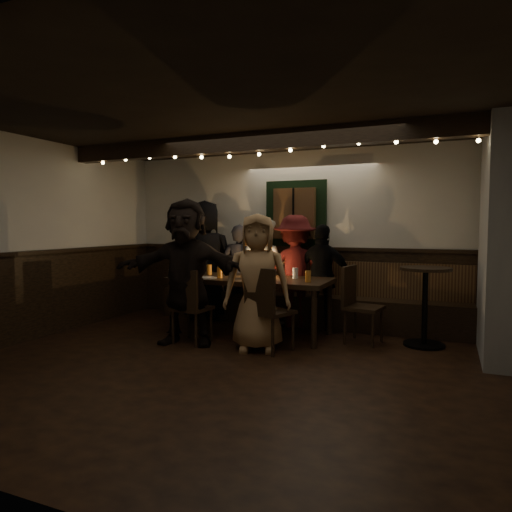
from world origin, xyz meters
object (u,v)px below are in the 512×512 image
at_px(dining_table, 250,283).
at_px(person_g, 257,282).
at_px(person_e, 323,277).
at_px(person_f, 186,272).
at_px(person_b, 239,273).
at_px(person_a, 205,260).
at_px(chair_near_right, 266,305).
at_px(chair_near_left, 188,302).
at_px(high_top, 425,296).
at_px(person_c, 263,271).
at_px(person_d, 295,271).
at_px(chair_end, 357,299).

distance_m(dining_table, person_g, 0.80).
height_order(person_e, person_f, person_f).
bearing_deg(person_b, person_a, -1.55).
bearing_deg(chair_near_right, person_a, 138.57).
distance_m(chair_near_left, high_top, 2.91).
bearing_deg(person_c, person_f, 89.57).
height_order(high_top, person_b, person_b).
distance_m(chair_near_left, person_d, 1.74).
bearing_deg(person_g, person_b, 103.39).
height_order(high_top, person_e, person_e).
height_order(chair_near_right, person_e, person_e).
bearing_deg(person_b, dining_table, 113.99).
distance_m(high_top, person_f, 2.95).
xyz_separation_m(chair_end, person_g, (-1.01, -0.83, 0.26)).
height_order(chair_near_left, person_d, person_d).
xyz_separation_m(person_d, person_g, (-0.02, -1.37, -0.00)).
bearing_deg(person_f, person_c, 62.35).
bearing_deg(person_c, chair_near_right, 130.49).
xyz_separation_m(chair_near_right, person_f, (-1.05, -0.03, 0.35)).
height_order(chair_near_right, chair_end, chair_near_right).
relative_size(chair_near_left, person_d, 0.58).
bearing_deg(dining_table, high_top, 7.14).
bearing_deg(chair_end, person_f, -154.89).
relative_size(person_b, person_d, 0.92).
bearing_deg(high_top, dining_table, -172.86).
distance_m(dining_table, person_d, 0.80).
height_order(dining_table, person_b, person_b).
bearing_deg(dining_table, person_b, 124.50).
distance_m(person_b, person_f, 1.50).
xyz_separation_m(chair_end, high_top, (0.80, 0.14, 0.07)).
relative_size(high_top, person_f, 0.53).
height_order(person_b, person_f, person_f).
relative_size(chair_near_left, person_c, 0.59).
bearing_deg(person_c, person_d, -160.12).
relative_size(chair_near_left, chair_end, 0.97).
bearing_deg(person_e, person_f, 49.41).
distance_m(high_top, person_c, 2.33).
bearing_deg(person_b, chair_end, 152.40).
bearing_deg(high_top, chair_end, -170.08).
xyz_separation_m(chair_near_right, person_c, (-0.60, 1.40, 0.23)).
bearing_deg(person_c, person_b, 7.61).
xyz_separation_m(dining_table, high_top, (2.21, 0.28, -0.09)).
distance_m(dining_table, person_a, 1.24).
bearing_deg(chair_near_left, chair_near_right, 2.15).
relative_size(dining_table, chair_near_left, 2.31).
height_order(chair_end, person_a, person_a).
relative_size(chair_near_right, chair_end, 1.03).
bearing_deg(high_top, person_d, 167.42).
relative_size(person_a, person_f, 1.03).
distance_m(dining_table, chair_end, 1.42).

